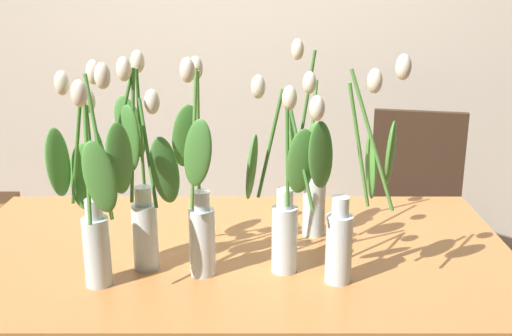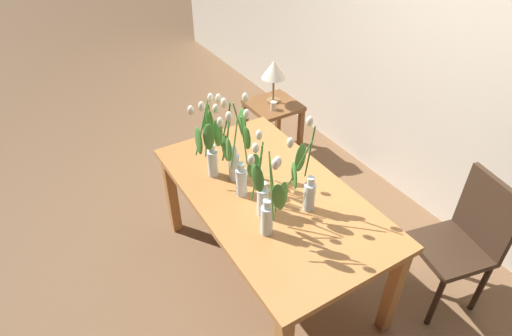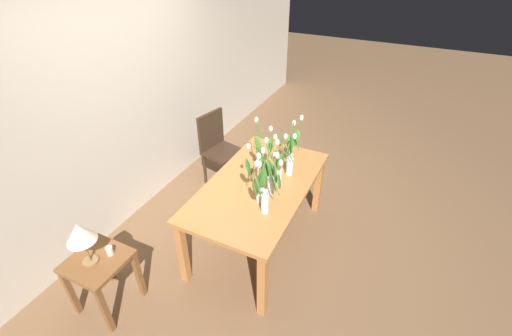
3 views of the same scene
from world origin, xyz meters
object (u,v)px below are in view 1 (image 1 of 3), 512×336
tulip_vase_3 (356,213)px  tulip_vase_4 (314,180)px  tulip_vase_5 (141,185)px  tulip_vase_0 (96,201)px  tulip_vase_2 (289,201)px  tulip_vase_1 (202,204)px  dining_table (236,277)px  dining_chair (418,207)px

tulip_vase_3 → tulip_vase_4: (-0.08, 0.28, -0.00)m
tulip_vase_4 → tulip_vase_5: size_ratio=1.03×
tulip_vase_3 → tulip_vase_4: same height
tulip_vase_0 → tulip_vase_2: bearing=7.6°
tulip_vase_1 → tulip_vase_2: 0.22m
tulip_vase_3 → tulip_vase_5: 0.55m
tulip_vase_3 → tulip_vase_2: bearing=167.7°
tulip_vase_1 → tulip_vase_3: bearing=-5.7°
tulip_vase_1 → tulip_vase_5: 0.16m
tulip_vase_2 → tulip_vase_4: 0.26m
tulip_vase_4 → tulip_vase_5: 0.52m
tulip_vase_0 → tulip_vase_5: bearing=43.4°
tulip_vase_1 → tulip_vase_3: (0.39, -0.04, -0.01)m
tulip_vase_3 → tulip_vase_0: bearing=-177.5°
dining_table → tulip_vase_4: 0.37m
tulip_vase_1 → tulip_vase_2: bearing=-0.7°
dining_table → tulip_vase_5: (-0.24, -0.13, 0.33)m
dining_table → tulip_vase_4: (0.23, 0.09, 0.27)m
tulip_vase_0 → dining_chair: bearing=46.4°
tulip_vase_5 → dining_chair: bearing=46.7°
tulip_vase_0 → tulip_vase_2: tulip_vase_0 is taller
dining_table → dining_chair: size_ratio=1.72×
dining_table → tulip_vase_0: size_ratio=2.79×
tulip_vase_2 → tulip_vase_5: tulip_vase_5 is taller
tulip_vase_3 → dining_chair: 1.28m
tulip_vase_1 → dining_chair: (0.84, 1.08, -0.41)m
tulip_vase_0 → tulip_vase_4: bearing=29.1°
tulip_vase_1 → tulip_vase_3: tulip_vase_3 is taller
tulip_vase_1 → tulip_vase_4: tulip_vase_4 is taller
tulip_vase_2 → tulip_vase_4: bearing=71.5°
tulip_vase_0 → dining_chair: size_ratio=0.62×
dining_table → tulip_vase_1: (-0.08, -0.16, 0.29)m
tulip_vase_0 → dining_chair: tulip_vase_0 is taller
tulip_vase_2 → dining_chair: tulip_vase_2 is taller
tulip_vase_3 → tulip_vase_5: tulip_vase_3 is taller
tulip_vase_5 → dining_chair: tulip_vase_5 is taller
dining_table → tulip_vase_5: size_ratio=2.80×
tulip_vase_0 → dining_chair: 1.65m
dining_table → tulip_vase_5: tulip_vase_5 is taller
tulip_vase_4 → tulip_vase_0: bearing=-150.9°
tulip_vase_1 → dining_chair: 1.43m
tulip_vase_5 → tulip_vase_4: bearing=25.5°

